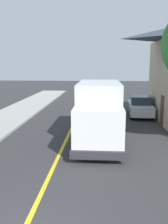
# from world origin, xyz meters

# --- Properties ---
(centre_line_yellow) EXTENTS (0.16, 56.00, 0.01)m
(centre_line_yellow) POSITION_xyz_m (0.00, 10.00, 0.00)
(centre_line_yellow) COLOR gold
(centre_line_yellow) RESTS_ON ground
(box_truck) EXTENTS (2.41, 7.18, 3.20)m
(box_truck) POSITION_xyz_m (1.84, 9.29, 1.77)
(box_truck) COLOR silver
(box_truck) RESTS_ON ground
(parked_car_near) EXTENTS (1.93, 4.45, 1.67)m
(parked_car_near) POSITION_xyz_m (2.16, 16.35, 0.79)
(parked_car_near) COLOR #B7B7BC
(parked_car_near) RESTS_ON ground
(parked_car_mid) EXTENTS (1.96, 4.46, 1.67)m
(parked_car_mid) POSITION_xyz_m (1.93, 22.62, 0.79)
(parked_car_mid) COLOR silver
(parked_car_mid) RESTS_ON ground
(parked_car_far) EXTENTS (1.87, 4.43, 1.67)m
(parked_car_far) POSITION_xyz_m (2.30, 28.57, 0.79)
(parked_car_far) COLOR maroon
(parked_car_far) RESTS_ON ground
(parked_van_across) EXTENTS (2.02, 4.48, 1.67)m
(parked_van_across) POSITION_xyz_m (5.20, 15.96, 0.79)
(parked_van_across) COLOR silver
(parked_van_across) RESTS_ON ground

